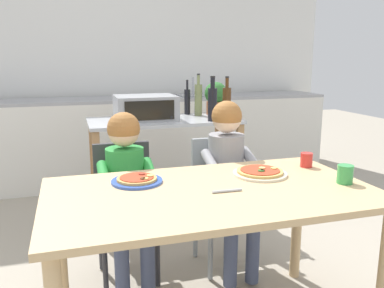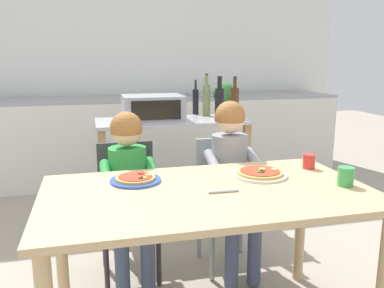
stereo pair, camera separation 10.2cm
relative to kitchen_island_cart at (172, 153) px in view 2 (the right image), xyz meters
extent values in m
plane|color=#A89E8C|center=(-0.12, -0.22, -0.57)|extent=(12.16, 12.16, 0.00)
cube|color=white|center=(-0.12, 1.67, 0.78)|extent=(4.99, 0.12, 2.70)
cube|color=silver|center=(-0.12, 1.26, -0.13)|extent=(4.49, 0.60, 0.88)
cube|color=#9E9EA3|center=(-0.12, 1.26, 0.32)|extent=(4.49, 0.60, 0.03)
cube|color=gray|center=(0.67, 1.26, 0.33)|extent=(0.40, 0.33, 0.02)
cylinder|color=#B7BABF|center=(0.67, 1.38, 0.44)|extent=(0.02, 0.02, 0.20)
cube|color=#B7BABF|center=(0.00, 0.00, 0.27)|extent=(1.18, 0.55, 0.02)
cube|color=#AD7F51|center=(0.00, 0.00, -0.27)|extent=(1.08, 0.51, 0.02)
cube|color=#AD7F51|center=(-0.55, -0.24, -0.16)|extent=(0.05, 0.05, 0.83)
cube|color=#AD7F51|center=(0.55, -0.24, -0.16)|extent=(0.05, 0.05, 0.83)
cube|color=#AD7F51|center=(-0.55, 0.24, -0.16)|extent=(0.05, 0.05, 0.83)
cube|color=#AD7F51|center=(0.55, 0.24, -0.16)|extent=(0.05, 0.05, 0.83)
cube|color=#999BA0|center=(-0.15, 0.02, 0.37)|extent=(0.46, 0.36, 0.19)
cube|color=black|center=(-0.15, -0.16, 0.37)|extent=(0.37, 0.01, 0.14)
cylinder|color=black|center=(0.02, -0.17, 0.32)|extent=(0.02, 0.01, 0.02)
cylinder|color=#4C2D14|center=(0.51, -0.05, 0.40)|extent=(0.07, 0.07, 0.24)
cylinder|color=#4C2D14|center=(0.51, -0.05, 0.56)|extent=(0.03, 0.03, 0.08)
cylinder|color=black|center=(0.51, -0.05, 0.60)|extent=(0.03, 0.03, 0.01)
cylinder|color=black|center=(0.33, -0.20, 0.41)|extent=(0.07, 0.07, 0.25)
cylinder|color=black|center=(0.33, -0.20, 0.57)|extent=(0.03, 0.03, 0.08)
cylinder|color=black|center=(0.33, -0.20, 0.61)|extent=(0.04, 0.04, 0.01)
cylinder|color=black|center=(0.26, 0.22, 0.39)|extent=(0.05, 0.05, 0.21)
cylinder|color=black|center=(0.26, 0.22, 0.53)|extent=(0.02, 0.02, 0.07)
cylinder|color=black|center=(0.26, 0.22, 0.57)|extent=(0.02, 0.02, 0.01)
cylinder|color=olive|center=(0.32, 0.12, 0.41)|extent=(0.06, 0.06, 0.26)
cylinder|color=olive|center=(0.32, 0.12, 0.58)|extent=(0.02, 0.02, 0.08)
cylinder|color=black|center=(0.32, 0.12, 0.62)|extent=(0.03, 0.03, 0.01)
cylinder|color=#9E5B3D|center=(0.49, 0.15, 0.33)|extent=(0.16, 0.16, 0.11)
sphere|color=#337533|center=(0.49, 0.15, 0.46)|extent=(0.19, 0.19, 0.19)
cube|color=tan|center=(-0.12, -1.44, 0.16)|extent=(1.48, 0.83, 0.03)
cylinder|color=tan|center=(-0.80, -1.08, -0.22)|extent=(0.06, 0.06, 0.71)
cylinder|color=tan|center=(0.56, -1.08, -0.22)|extent=(0.06, 0.06, 0.71)
cube|color=#333338|center=(-0.42, -0.81, -0.13)|extent=(0.36, 0.36, 0.04)
cube|color=#333338|center=(-0.42, -0.65, 0.06)|extent=(0.34, 0.03, 0.38)
cylinder|color=#333338|center=(-0.27, -0.96, -0.35)|extent=(0.03, 0.03, 0.42)
cylinder|color=#333338|center=(-0.57, -0.96, -0.35)|extent=(0.03, 0.03, 0.42)
cylinder|color=#333338|center=(-0.27, -0.66, -0.35)|extent=(0.03, 0.03, 0.42)
cylinder|color=#333338|center=(-0.57, -0.66, -0.35)|extent=(0.03, 0.03, 0.42)
cube|color=gray|center=(0.20, -0.82, -0.13)|extent=(0.36, 0.36, 0.04)
cube|color=gray|center=(0.20, -0.66, 0.06)|extent=(0.34, 0.03, 0.38)
cylinder|color=gray|center=(0.35, -0.97, -0.35)|extent=(0.03, 0.03, 0.42)
cylinder|color=gray|center=(0.05, -0.97, -0.35)|extent=(0.03, 0.03, 0.42)
cylinder|color=gray|center=(0.35, -0.67, -0.35)|extent=(0.03, 0.03, 0.42)
cylinder|color=gray|center=(0.05, -0.67, -0.35)|extent=(0.03, 0.03, 0.42)
cube|color=#424C6B|center=(-0.35, -0.95, -0.09)|extent=(0.10, 0.30, 0.10)
cylinder|color=#424C6B|center=(-0.35, -1.08, -0.33)|extent=(0.08, 0.08, 0.44)
cube|color=#424C6B|center=(-0.49, -0.95, -0.09)|extent=(0.10, 0.30, 0.10)
cylinder|color=#424C6B|center=(-0.49, -1.08, -0.33)|extent=(0.08, 0.08, 0.44)
cylinder|color=green|center=(-0.29, -0.91, 0.11)|extent=(0.06, 0.26, 0.15)
cylinder|color=green|center=(-0.55, -0.91, 0.11)|extent=(0.06, 0.26, 0.15)
cylinder|color=green|center=(-0.42, -0.81, 0.08)|extent=(0.22, 0.22, 0.34)
sphere|color=beige|center=(-0.42, -0.81, 0.35)|extent=(0.18, 0.18, 0.18)
sphere|color=#9E6633|center=(-0.42, -0.81, 0.36)|extent=(0.19, 0.19, 0.19)
cube|color=#424C6B|center=(0.27, -0.96, -0.09)|extent=(0.10, 0.30, 0.10)
cylinder|color=#424C6B|center=(0.27, -1.09, -0.33)|extent=(0.08, 0.08, 0.44)
cube|color=#424C6B|center=(0.13, -0.96, -0.09)|extent=(0.10, 0.30, 0.10)
cylinder|color=#424C6B|center=(0.13, -1.09, -0.33)|extent=(0.08, 0.08, 0.44)
cylinder|color=gray|center=(0.33, -0.92, 0.14)|extent=(0.06, 0.26, 0.15)
cylinder|color=gray|center=(0.07, -0.92, 0.14)|extent=(0.06, 0.26, 0.15)
cylinder|color=gray|center=(0.20, -0.82, 0.10)|extent=(0.22, 0.22, 0.39)
sphere|color=beige|center=(0.20, -0.82, 0.39)|extent=(0.18, 0.18, 0.18)
sphere|color=#9E6633|center=(0.20, -0.82, 0.41)|extent=(0.19, 0.19, 0.19)
cylinder|color=#3356B7|center=(-0.42, -1.23, 0.18)|extent=(0.25, 0.25, 0.01)
cylinder|color=tan|center=(-0.42, -1.23, 0.19)|extent=(0.19, 0.19, 0.01)
cylinder|color=#B23D23|center=(-0.42, -1.23, 0.20)|extent=(0.16, 0.16, 0.00)
cylinder|color=#DBC666|center=(-0.36, -1.23, 0.20)|extent=(0.03, 0.03, 0.01)
cylinder|color=#DBC666|center=(-0.39, -1.27, 0.20)|extent=(0.03, 0.03, 0.01)
cylinder|color=maroon|center=(-0.39, -1.19, 0.20)|extent=(0.03, 0.03, 0.01)
cylinder|color=#563319|center=(-0.40, -1.27, 0.20)|extent=(0.02, 0.02, 0.01)
cylinder|color=beige|center=(0.20, -1.29, 0.18)|extent=(0.28, 0.28, 0.01)
cylinder|color=tan|center=(0.20, -1.29, 0.19)|extent=(0.23, 0.23, 0.01)
cylinder|color=#B23D23|center=(0.20, -1.29, 0.20)|extent=(0.20, 0.20, 0.00)
cylinder|color=#DBC666|center=(0.22, -1.27, 0.20)|extent=(0.03, 0.03, 0.01)
cylinder|color=#386628|center=(0.19, -1.31, 0.20)|extent=(0.03, 0.03, 0.01)
cylinder|color=maroon|center=(0.20, -1.31, 0.20)|extent=(0.02, 0.02, 0.01)
cylinder|color=#DBC666|center=(0.27, -1.29, 0.20)|extent=(0.03, 0.03, 0.01)
cylinder|color=green|center=(0.52, -1.53, 0.21)|extent=(0.07, 0.07, 0.09)
cylinder|color=red|center=(0.51, -1.22, 0.21)|extent=(0.07, 0.07, 0.08)
cylinder|color=#B7BABF|center=(-0.06, -1.49, 0.18)|extent=(0.14, 0.02, 0.01)
camera|label=1|loc=(-0.72, -3.07, 0.76)|focal=37.66mm
camera|label=2|loc=(-0.62, -3.10, 0.76)|focal=37.66mm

